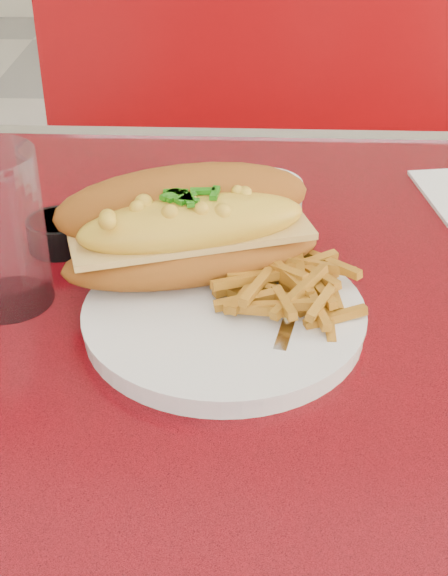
{
  "coord_description": "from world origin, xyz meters",
  "views": [
    {
      "loc": [
        -0.16,
        -0.62,
        1.18
      ],
      "look_at": [
        -0.19,
        -0.05,
        0.81
      ],
      "focal_mm": 50.0,
      "sensor_mm": 36.0,
      "label": 1
    }
  ],
  "objects_px": {
    "booth_bench_far": "(329,278)",
    "dinner_plate": "(224,317)",
    "mac_hoagie": "(189,227)",
    "sauce_cup_left": "(59,232)",
    "diner_table": "(406,431)",
    "gravy_ramekin": "(265,200)",
    "fork": "(297,296)"
  },
  "relations": [
    {
      "from": "fork",
      "to": "sauce_cup_left",
      "type": "relative_size",
      "value": 2.22
    },
    {
      "from": "mac_hoagie",
      "to": "diner_table",
      "type": "bearing_deg",
      "value": -22.63
    },
    {
      "from": "booth_bench_far",
      "to": "fork",
      "type": "xyz_separation_m",
      "value": [
        -0.12,
        -0.83,
        0.5
      ]
    },
    {
      "from": "dinner_plate",
      "to": "sauce_cup_left",
      "type": "bearing_deg",
      "value": 142.66
    },
    {
      "from": "booth_bench_far",
      "to": "sauce_cup_left",
      "type": "relative_size",
      "value": 16.46
    },
    {
      "from": "fork",
      "to": "gravy_ramekin",
      "type": "height_order",
      "value": "gravy_ramekin"
    },
    {
      "from": "dinner_plate",
      "to": "sauce_cup_left",
      "type": "relative_size",
      "value": 3.89
    },
    {
      "from": "mac_hoagie",
      "to": "sauce_cup_left",
      "type": "distance_m",
      "value": 0.16
    },
    {
      "from": "booth_bench_far",
      "to": "mac_hoagie",
      "type": "distance_m",
      "value": 0.99
    },
    {
      "from": "diner_table",
      "to": "gravy_ramekin",
      "type": "relative_size",
      "value": 12.49
    },
    {
      "from": "fork",
      "to": "sauce_cup_left",
      "type": "xyz_separation_m",
      "value": [
        -0.24,
        0.11,
        -0.0
      ]
    },
    {
      "from": "diner_table",
      "to": "mac_hoagie",
      "type": "height_order",
      "value": "mac_hoagie"
    },
    {
      "from": "fork",
      "to": "gravy_ramekin",
      "type": "bearing_deg",
      "value": 21.03
    },
    {
      "from": "fork",
      "to": "mac_hoagie",
      "type": "bearing_deg",
      "value": 79.22
    },
    {
      "from": "dinner_plate",
      "to": "fork",
      "type": "bearing_deg",
      "value": 20.07
    },
    {
      "from": "diner_table",
      "to": "mac_hoagie",
      "type": "distance_m",
      "value": 0.32
    },
    {
      "from": "diner_table",
      "to": "gravy_ramekin",
      "type": "xyz_separation_m",
      "value": [
        -0.15,
        0.16,
        0.19
      ]
    },
    {
      "from": "booth_bench_far",
      "to": "dinner_plate",
      "type": "height_order",
      "value": "booth_bench_far"
    },
    {
      "from": "mac_hoagie",
      "to": "sauce_cup_left",
      "type": "xyz_separation_m",
      "value": [
        -0.14,
        0.07,
        -0.05
      ]
    },
    {
      "from": "diner_table",
      "to": "fork",
      "type": "xyz_separation_m",
      "value": [
        -0.12,
        -0.02,
        0.18
      ]
    },
    {
      "from": "dinner_plate",
      "to": "fork",
      "type": "distance_m",
      "value": 0.07
    },
    {
      "from": "fork",
      "to": "booth_bench_far",
      "type": "bearing_deg",
      "value": 3.53
    },
    {
      "from": "fork",
      "to": "gravy_ramekin",
      "type": "relative_size",
      "value": 1.65
    },
    {
      "from": "booth_bench_far",
      "to": "dinner_plate",
      "type": "bearing_deg",
      "value": -102.36
    },
    {
      "from": "diner_table",
      "to": "booth_bench_far",
      "type": "height_order",
      "value": "booth_bench_far"
    },
    {
      "from": "mac_hoagie",
      "to": "fork",
      "type": "distance_m",
      "value": 0.12
    },
    {
      "from": "diner_table",
      "to": "booth_bench_far",
      "type": "relative_size",
      "value": 1.03
    },
    {
      "from": "dinner_plate",
      "to": "diner_table",
      "type": "bearing_deg",
      "value": 13.69
    },
    {
      "from": "mac_hoagie",
      "to": "fork",
      "type": "bearing_deg",
      "value": -40.31
    },
    {
      "from": "booth_bench_far",
      "to": "gravy_ramekin",
      "type": "distance_m",
      "value": 0.84
    },
    {
      "from": "booth_bench_far",
      "to": "diner_table",
      "type": "bearing_deg",
      "value": -90.0
    },
    {
      "from": "booth_bench_far",
      "to": "fork",
      "type": "distance_m",
      "value": 0.98
    }
  ]
}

